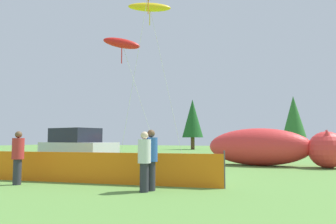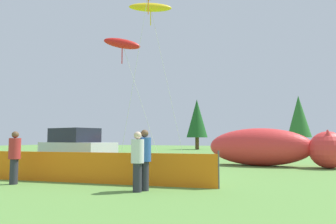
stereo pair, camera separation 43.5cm
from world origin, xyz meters
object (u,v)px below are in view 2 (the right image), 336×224
at_px(inflatable_cat, 271,149).
at_px(spectator_in_green_shirt, 14,155).
at_px(spectator_in_blue_shirt, 137,159).
at_px(kite_yellow_hero, 151,8).
at_px(folding_chair, 173,168).
at_px(spectator_in_white_shirt, 144,157).
at_px(kite_red_lizard, 122,44).
at_px(parked_car, 76,150).

relative_size(inflatable_cat, spectator_in_green_shirt, 4.21).
distance_m(spectator_in_blue_shirt, kite_yellow_hero, 15.61).
bearing_deg(inflatable_cat, kite_yellow_hero, -172.05).
relative_size(folding_chair, kite_yellow_hero, 0.08).
bearing_deg(folding_chair, inflatable_cat, 48.12).
bearing_deg(spectator_in_blue_shirt, spectator_in_white_shirt, 77.15).
height_order(spectator_in_green_shirt, kite_red_lizard, kite_red_lizard).
height_order(parked_car, kite_red_lizard, kite_red_lizard).
bearing_deg(kite_yellow_hero, parked_car, -98.21).
bearing_deg(kite_red_lizard, spectator_in_white_shirt, -54.47).
bearing_deg(spectator_in_blue_shirt, folding_chair, 90.87).
distance_m(parked_car, folding_chair, 6.20).
bearing_deg(spectator_in_blue_shirt, kite_yellow_hero, 114.62).
bearing_deg(kite_yellow_hero, spectator_in_white_shirt, -64.42).
distance_m(folding_chair, kite_yellow_hero, 14.04).
bearing_deg(spectator_in_green_shirt, spectator_in_white_shirt, 6.70).
distance_m(inflatable_cat, spectator_in_green_shirt, 13.92).
height_order(parked_car, spectator_in_white_shirt, parked_car).
bearing_deg(spectator_in_white_shirt, spectator_in_blue_shirt, -102.85).
bearing_deg(spectator_in_green_shirt, parked_car, 103.46).
height_order(folding_chair, kite_red_lizard, kite_red_lizard).
bearing_deg(spectator_in_blue_shirt, parked_car, 142.90).
relative_size(folding_chair, kite_red_lizard, 0.11).
bearing_deg(inflatable_cat, spectator_in_white_shirt, -98.03).
xyz_separation_m(spectator_in_blue_shirt, kite_red_lizard, (-5.90, 8.68, 6.64)).
bearing_deg(inflatable_cat, kite_red_lizard, -157.04).
xyz_separation_m(parked_car, spectator_in_blue_shirt, (6.01, -4.55, -0.04)).
bearing_deg(spectator_in_white_shirt, inflatable_cat, 76.42).
xyz_separation_m(inflatable_cat, spectator_in_blue_shirt, (-2.75, -11.39, -0.03)).
height_order(spectator_in_white_shirt, spectator_in_blue_shirt, spectator_in_white_shirt).
xyz_separation_m(folding_chair, inflatable_cat, (2.79, 8.46, 0.54)).
relative_size(folding_chair, inflatable_cat, 0.11).
height_order(parked_car, folding_chair, parked_car).
height_order(spectator_in_white_shirt, kite_yellow_hero, kite_yellow_hero).
bearing_deg(kite_yellow_hero, spectator_in_blue_shirt, -65.38).
relative_size(spectator_in_white_shirt, spectator_in_blue_shirt, 1.04).
bearing_deg(spectator_in_white_shirt, folding_chair, 92.58).
distance_m(parked_car, kite_yellow_hero, 11.76).
distance_m(inflatable_cat, spectator_in_white_shirt, 11.39).
relative_size(inflatable_cat, spectator_in_blue_shirt, 4.31).
relative_size(parked_car, kite_yellow_hero, 0.39).
distance_m(inflatable_cat, spectator_in_blue_shirt, 11.72).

